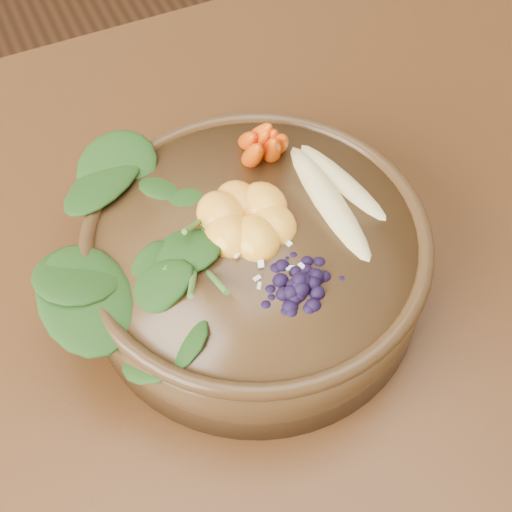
% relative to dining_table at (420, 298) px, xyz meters
% --- Properties ---
extents(ground, '(4.00, 4.00, 0.00)m').
position_rel_dining_table_xyz_m(ground, '(0.00, 0.00, -0.66)').
color(ground, '#381E0F').
rests_on(ground, ground).
extents(dining_table, '(1.60, 0.90, 0.75)m').
position_rel_dining_table_xyz_m(dining_table, '(0.00, 0.00, 0.00)').
color(dining_table, '#331C0C').
rests_on(dining_table, ground).
extents(stoneware_bowl, '(0.33, 0.33, 0.08)m').
position_rel_dining_table_xyz_m(stoneware_bowl, '(-0.18, 0.03, 0.13)').
color(stoneware_bowl, '#472F18').
rests_on(stoneware_bowl, dining_table).
extents(kale_heap, '(0.21, 0.19, 0.04)m').
position_rel_dining_table_xyz_m(kale_heap, '(-0.23, 0.08, 0.19)').
color(kale_heap, '#1F4513').
rests_on(kale_heap, stoneware_bowl).
extents(carrot_cluster, '(0.07, 0.07, 0.08)m').
position_rel_dining_table_xyz_m(carrot_cluster, '(-0.14, 0.11, 0.21)').
color(carrot_cluster, '#DF4909').
rests_on(carrot_cluster, stoneware_bowl).
extents(banana_halves, '(0.07, 0.17, 0.03)m').
position_rel_dining_table_xyz_m(banana_halves, '(-0.09, 0.04, 0.18)').
color(banana_halves, '#E0CC84').
rests_on(banana_halves, stoneware_bowl).
extents(mandarin_cluster, '(0.10, 0.10, 0.03)m').
position_rel_dining_table_xyz_m(mandarin_cluster, '(-0.18, 0.05, 0.19)').
color(mandarin_cluster, '#FDA529').
rests_on(mandarin_cluster, stoneware_bowl).
extents(blueberry_pile, '(0.15, 0.12, 0.04)m').
position_rel_dining_table_xyz_m(blueberry_pile, '(-0.17, -0.03, 0.19)').
color(blueberry_pile, black).
rests_on(blueberry_pile, stoneware_bowl).
extents(coconut_flakes, '(0.10, 0.08, 0.01)m').
position_rel_dining_table_xyz_m(coconut_flakes, '(-0.17, 0.01, 0.17)').
color(coconut_flakes, white).
rests_on(coconut_flakes, stoneware_bowl).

